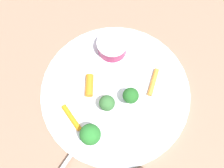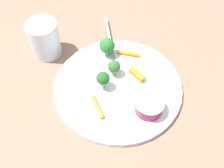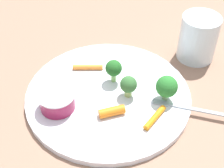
{
  "view_description": "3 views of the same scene",
  "coord_description": "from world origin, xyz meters",
  "views": [
    {
      "loc": [
        -0.07,
        0.17,
        0.53
      ],
      "look_at": [
        0.01,
        -0.01,
        0.03
      ],
      "focal_mm": 43.06,
      "sensor_mm": 36.0,
      "label": 1
    },
    {
      "loc": [
        -0.11,
        -0.37,
        0.54
      ],
      "look_at": [
        -0.02,
        -0.0,
        0.03
      ],
      "focal_mm": 43.7,
      "sensor_mm": 36.0,
      "label": 2
    },
    {
      "loc": [
        0.43,
        0.07,
        0.45
      ],
      "look_at": [
        -0.01,
        0.01,
        0.03
      ],
      "focal_mm": 53.34,
      "sensor_mm": 36.0,
      "label": 3
    }
  ],
  "objects": [
    {
      "name": "carrot_stick_0",
      "position": [
        0.05,
        0.09,
        0.02
      ],
      "size": [
        0.06,
        0.04,
        0.01
      ],
      "primitive_type": "cylinder",
      "rotation": [
        1.57,
        0.0,
        1.08
      ],
      "color": "orange",
      "rests_on": "plate"
    },
    {
      "name": "fork",
      "position": [
        0.02,
        0.16,
        0.01
      ],
      "size": [
        0.03,
        0.16,
        0.0
      ],
      "color": "#ADBAC3",
      "rests_on": "plate"
    },
    {
      "name": "carrot_stick_1",
      "position": [
        -0.06,
        -0.05,
        0.02
      ],
      "size": [
        0.02,
        0.06,
        0.01
      ],
      "primitive_type": "cylinder",
      "rotation": [
        1.57,
        0.0,
        0.15
      ],
      "color": "orange",
      "rests_on": "plate"
    },
    {
      "name": "drinking_glass",
      "position": [
        -0.15,
        0.17,
        0.05
      ],
      "size": [
        0.08,
        0.08,
        0.1
      ],
      "primitive_type": "cylinder",
      "color": "silver",
      "rests_on": "ground_plane"
    },
    {
      "name": "broccoli_floret_2",
      "position": [
        0.0,
        0.11,
        0.04
      ],
      "size": [
        0.04,
        0.04,
        0.05
      ],
      "color": "#82AE75",
      "rests_on": "plate"
    },
    {
      "name": "plate",
      "position": [
        0.0,
        0.0,
        0.01
      ],
      "size": [
        0.31,
        0.31,
        0.01
      ],
      "primitive_type": "cylinder",
      "color": "white",
      "rests_on": "ground_plane"
    },
    {
      "name": "broccoli_floret_1",
      "position": [
        -0.03,
        0.01,
        0.04
      ],
      "size": [
        0.03,
        0.03,
        0.05
      ],
      "color": "#85C06B",
      "rests_on": "plate"
    },
    {
      "name": "broccoli_floret_0",
      "position": [
        0.0,
        0.04,
        0.04
      ],
      "size": [
        0.03,
        0.03,
        0.04
      ],
      "color": "#94B569",
      "rests_on": "plate"
    },
    {
      "name": "carrot_stick_2",
      "position": [
        0.05,
        0.01,
        0.02
      ],
      "size": [
        0.03,
        0.05,
        0.02
      ],
      "primitive_type": "cylinder",
      "rotation": [
        1.57,
        0.0,
        0.45
      ],
      "color": "orange",
      "rests_on": "plate"
    },
    {
      "name": "sauce_cup",
      "position": [
        0.05,
        -0.08,
        0.03
      ],
      "size": [
        0.07,
        0.07,
        0.03
      ],
      "color": "maroon",
      "rests_on": "plate"
    },
    {
      "name": "ground_plane",
      "position": [
        0.0,
        0.0,
        0.0
      ],
      "size": [
        2.4,
        2.4,
        0.0
      ],
      "primitive_type": "plane",
      "color": "#8B6753"
    }
  ]
}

